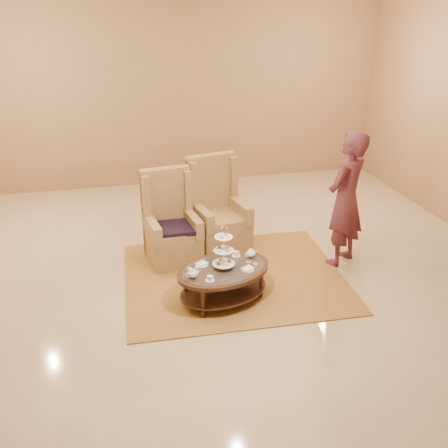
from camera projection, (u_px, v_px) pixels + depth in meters
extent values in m
plane|color=tan|center=(219.00, 283.00, 6.36)|extent=(8.00, 8.00, 0.00)
cube|color=white|center=(219.00, 283.00, 6.36)|extent=(8.00, 8.00, 0.02)
cube|color=#997553|center=(172.00, 92.00, 9.19)|extent=(8.00, 0.04, 3.50)
cube|color=#A9823B|center=(234.00, 277.00, 6.49)|extent=(2.86, 2.41, 0.01)
cylinder|color=black|center=(203.00, 304.00, 5.59)|extent=(0.06, 0.06, 0.38)
cylinder|color=black|center=(261.00, 284.00, 5.97)|extent=(0.06, 0.06, 0.38)
cylinder|color=black|center=(186.00, 287.00, 5.91)|extent=(0.06, 0.06, 0.38)
cylinder|color=black|center=(242.00, 269.00, 6.29)|extent=(0.06, 0.06, 0.38)
cylinder|color=silver|center=(224.00, 250.00, 5.74)|extent=(0.01, 0.01, 0.48)
torus|color=silver|center=(224.00, 231.00, 5.64)|extent=(0.12, 0.05, 0.12)
cylinder|color=silver|center=(224.00, 263.00, 5.82)|extent=(0.34, 0.34, 0.01)
cylinder|color=silver|center=(224.00, 250.00, 5.75)|extent=(0.30, 0.30, 0.01)
cylinder|color=silver|center=(224.00, 237.00, 5.68)|extent=(0.27, 0.27, 0.01)
cylinder|color=#C5656E|center=(229.00, 260.00, 5.84)|extent=(0.05, 0.05, 0.03)
cylinder|color=tan|center=(220.00, 259.00, 5.87)|extent=(0.05, 0.05, 0.03)
cylinder|color=brown|center=(218.00, 263.00, 5.77)|extent=(0.05, 0.05, 0.03)
cylinder|color=white|center=(227.00, 264.00, 5.75)|extent=(0.05, 0.05, 0.03)
ellipsoid|color=tan|center=(227.00, 247.00, 5.78)|extent=(0.05, 0.05, 0.03)
ellipsoid|color=brown|center=(219.00, 247.00, 5.78)|extent=(0.05, 0.05, 0.03)
ellipsoid|color=white|center=(220.00, 251.00, 5.69)|extent=(0.05, 0.05, 0.03)
ellipsoid|color=#C5656E|center=(228.00, 251.00, 5.70)|extent=(0.05, 0.05, 0.03)
cube|color=brown|center=(226.00, 234.00, 5.72)|extent=(0.05, 0.04, 0.02)
cube|color=white|center=(219.00, 235.00, 5.69)|extent=(0.05, 0.04, 0.02)
cube|color=#C5656E|center=(222.00, 238.00, 5.62)|extent=(0.05, 0.04, 0.02)
cube|color=tan|center=(228.00, 237.00, 5.65)|extent=(0.05, 0.04, 0.02)
ellipsoid|color=silver|center=(193.00, 274.00, 5.60)|extent=(0.14, 0.14, 0.09)
cylinder|color=silver|center=(193.00, 270.00, 5.58)|extent=(0.07, 0.07, 0.01)
sphere|color=silver|center=(193.00, 269.00, 5.58)|extent=(0.02, 0.02, 0.02)
cone|color=silver|center=(198.00, 272.00, 5.64)|extent=(0.07, 0.04, 0.05)
torus|color=silver|center=(188.00, 275.00, 5.58)|extent=(0.06, 0.03, 0.06)
ellipsoid|color=silver|center=(251.00, 253.00, 6.06)|extent=(0.14, 0.14, 0.09)
cylinder|color=silver|center=(251.00, 250.00, 6.04)|extent=(0.07, 0.07, 0.01)
sphere|color=silver|center=(251.00, 249.00, 6.03)|extent=(0.02, 0.02, 0.02)
cone|color=silver|center=(256.00, 252.00, 6.09)|extent=(0.07, 0.04, 0.05)
torus|color=silver|center=(247.00, 255.00, 6.03)|extent=(0.06, 0.03, 0.06)
cylinder|color=silver|center=(210.00, 280.00, 5.57)|extent=(0.13, 0.13, 0.01)
cylinder|color=silver|center=(210.00, 278.00, 5.56)|extent=(0.08, 0.08, 0.05)
torus|color=silver|center=(213.00, 277.00, 5.57)|extent=(0.03, 0.02, 0.03)
cylinder|color=silver|center=(236.00, 256.00, 6.11)|extent=(0.13, 0.13, 0.01)
cylinder|color=silver|center=(236.00, 253.00, 6.10)|extent=(0.08, 0.08, 0.05)
torus|color=silver|center=(239.00, 253.00, 6.11)|extent=(0.03, 0.02, 0.03)
cylinder|color=silver|center=(202.00, 265.00, 5.90)|extent=(0.19, 0.19, 0.01)
cube|color=beige|center=(202.00, 264.00, 5.89)|extent=(0.16, 0.15, 0.02)
cylinder|color=silver|center=(248.00, 270.00, 5.79)|extent=(0.19, 0.19, 0.01)
cube|color=beige|center=(248.00, 269.00, 5.78)|extent=(0.16, 0.15, 0.02)
cylinder|color=silver|center=(197.00, 269.00, 5.76)|extent=(0.05, 0.05, 0.06)
cylinder|color=silver|center=(255.00, 264.00, 5.91)|extent=(0.07, 0.07, 0.01)
cylinder|color=#C5656E|center=(256.00, 263.00, 5.90)|extent=(0.05, 0.05, 0.01)
cylinder|color=silver|center=(249.00, 262.00, 5.95)|extent=(0.07, 0.07, 0.01)
cylinder|color=brown|center=(249.00, 261.00, 5.95)|extent=(0.05, 0.05, 0.01)
cylinder|color=silver|center=(189.00, 269.00, 5.80)|extent=(0.07, 0.07, 0.01)
cylinder|color=white|center=(189.00, 268.00, 5.79)|extent=(0.05, 0.05, 0.01)
cube|color=#9A7848|center=(173.00, 247.00, 6.84)|extent=(0.76, 0.76, 0.40)
cube|color=#9A7848|center=(174.00, 232.00, 6.70)|extent=(0.65, 0.65, 0.10)
cube|color=#9A7848|center=(167.00, 211.00, 6.91)|extent=(0.69, 0.23, 1.25)
cube|color=#9A7848|center=(145.00, 195.00, 6.66)|extent=(0.12, 0.22, 0.58)
cube|color=#9A7848|center=(187.00, 190.00, 6.85)|extent=(0.12, 0.22, 0.58)
cube|color=#9A7848|center=(153.00, 230.00, 6.57)|extent=(0.20, 0.62, 0.25)
cube|color=#9A7848|center=(193.00, 224.00, 6.76)|extent=(0.20, 0.62, 0.25)
cube|color=black|center=(174.00, 228.00, 6.65)|extent=(0.53, 0.48, 0.06)
cube|color=#9A7848|center=(220.00, 234.00, 7.18)|extent=(0.85, 0.85, 0.43)
cube|color=#9A7848|center=(221.00, 219.00, 7.03)|extent=(0.72, 0.72, 0.10)
cube|color=#9A7848|center=(211.00, 199.00, 7.24)|extent=(0.73, 0.28, 1.33)
cube|color=#9A7848|center=(192.00, 182.00, 6.96)|extent=(0.15, 0.24, 0.61)
cube|color=#9A7848|center=(232.00, 177.00, 7.20)|extent=(0.15, 0.24, 0.61)
cube|color=#9A7848|center=(202.00, 217.00, 6.88)|extent=(0.25, 0.65, 0.27)
cube|color=#9A7848|center=(240.00, 210.00, 7.11)|extent=(0.25, 0.65, 0.27)
imported|color=#53232E|center=(346.00, 200.00, 6.52)|extent=(0.80, 0.74, 1.83)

